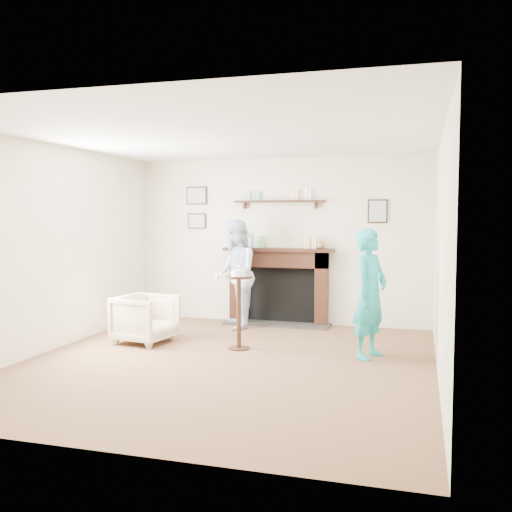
% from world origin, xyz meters
% --- Properties ---
extents(ground, '(5.00, 5.00, 0.00)m').
position_xyz_m(ground, '(0.00, 0.00, 0.00)').
color(ground, brown).
rests_on(ground, ground).
extents(room_shell, '(4.54, 5.02, 2.52)m').
position_xyz_m(room_shell, '(-0.00, 0.69, 1.62)').
color(room_shell, beige).
rests_on(room_shell, ground).
extents(armchair, '(0.79, 0.77, 0.62)m').
position_xyz_m(armchair, '(-1.34, 0.67, 0.00)').
color(armchair, tan).
rests_on(armchair, ground).
extents(man, '(0.84, 0.94, 1.59)m').
position_xyz_m(man, '(-0.53, 1.90, 0.00)').
color(man, '#A8B7D2').
rests_on(man, ground).
extents(woman, '(0.54, 0.64, 1.49)m').
position_xyz_m(woman, '(1.51, 0.69, 0.00)').
color(woman, teal).
rests_on(woman, ground).
extents(pedestal_table, '(0.32, 0.32, 1.04)m').
position_xyz_m(pedestal_table, '(-0.07, 0.67, 0.64)').
color(pedestal_table, black).
rests_on(pedestal_table, ground).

